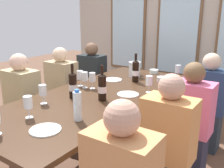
{
  "coord_description": "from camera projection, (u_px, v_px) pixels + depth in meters",
  "views": [
    {
      "loc": [
        1.44,
        -1.89,
        1.51
      ],
      "look_at": [
        0.0,
        0.21,
        0.79
      ],
      "focal_mm": 39.99,
      "sensor_mm": 36.0,
      "label": 1
    }
  ],
  "objects": [
    {
      "name": "ground_plane",
      "position": [
        101.0,
        158.0,
        2.7
      ],
      "size": [
        12.0,
        12.0,
        0.0
      ],
      "primitive_type": "plane",
      "color": "brown"
    },
    {
      "name": "back_wall_with_windows",
      "position": [
        180.0,
        18.0,
        4.0
      ],
      "size": [
        4.22,
        0.1,
        2.9
      ],
      "color": "#B9AC9C",
      "rests_on": "ground"
    },
    {
      "name": "dining_table",
      "position": [
        100.0,
        100.0,
        2.51
      ],
      "size": [
        1.02,
        2.44,
        0.74
      ],
      "color": "#412919",
      "rests_on": "ground"
    },
    {
      "name": "white_plate_0",
      "position": [
        128.0,
        94.0,
        2.45
      ],
      "size": [
        0.22,
        0.22,
        0.01
      ],
      "primitive_type": "cylinder",
      "color": "white",
      "rests_on": "dining_table"
    },
    {
      "name": "white_plate_1",
      "position": [
        45.0,
        130.0,
        1.7
      ],
      "size": [
        0.22,
        0.22,
        0.01
      ],
      "primitive_type": "cylinder",
      "color": "white",
      "rests_on": "dining_table"
    },
    {
      "name": "white_plate_2",
      "position": [
        113.0,
        80.0,
        3.0
      ],
      "size": [
        0.22,
        0.22,
        0.01
      ],
      "primitive_type": "cylinder",
      "color": "white",
      "rests_on": "dining_table"
    },
    {
      "name": "metal_pitcher",
      "position": [
        135.0,
        69.0,
        3.13
      ],
      "size": [
        0.16,
        0.16,
        0.19
      ],
      "color": "silver",
      "rests_on": "dining_table"
    },
    {
      "name": "wine_bottle_0",
      "position": [
        136.0,
        71.0,
        2.89
      ],
      "size": [
        0.08,
        0.08,
        0.33
      ],
      "color": "black",
      "rests_on": "dining_table"
    },
    {
      "name": "wine_bottle_1",
      "position": [
        102.0,
        87.0,
        2.27
      ],
      "size": [
        0.08,
        0.08,
        0.33
      ],
      "color": "black",
      "rests_on": "dining_table"
    },
    {
      "name": "wine_bottle_2",
      "position": [
        73.0,
        85.0,
        2.34
      ],
      "size": [
        0.08,
        0.08,
        0.33
      ],
      "color": "black",
      "rests_on": "dining_table"
    },
    {
      "name": "tasting_bowl_0",
      "position": [
        162.0,
        79.0,
        2.95
      ],
      "size": [
        0.12,
        0.12,
        0.05
      ],
      "primitive_type": "cylinder",
      "color": "white",
      "rests_on": "dining_table"
    },
    {
      "name": "tasting_bowl_1",
      "position": [
        154.0,
        71.0,
        3.34
      ],
      "size": [
        0.11,
        0.11,
        0.05
      ],
      "primitive_type": "cylinder",
      "color": "white",
      "rests_on": "dining_table"
    },
    {
      "name": "water_bottle",
      "position": [
        77.0,
        106.0,
        1.85
      ],
      "size": [
        0.06,
        0.06,
        0.24
      ],
      "color": "white",
      "rests_on": "dining_table"
    },
    {
      "name": "wine_glass_1",
      "position": [
        149.0,
        81.0,
        2.5
      ],
      "size": [
        0.07,
        0.07,
        0.17
      ],
      "color": "white",
      "rests_on": "dining_table"
    },
    {
      "name": "wine_glass_2",
      "position": [
        80.0,
        75.0,
        2.72
      ],
      "size": [
        0.07,
        0.07,
        0.17
      ],
      "color": "white",
      "rests_on": "dining_table"
    },
    {
      "name": "wine_glass_3",
      "position": [
        178.0,
        69.0,
        3.02
      ],
      "size": [
        0.07,
        0.07,
        0.17
      ],
      "color": "white",
      "rests_on": "dining_table"
    },
    {
      "name": "wine_glass_4",
      "position": [
        85.0,
        77.0,
        2.66
      ],
      "size": [
        0.07,
        0.07,
        0.17
      ],
      "color": "white",
      "rests_on": "dining_table"
    },
    {
      "name": "wine_glass_5",
      "position": [
        92.0,
        78.0,
        2.63
      ],
      "size": [
        0.07,
        0.07,
        0.17
      ],
      "color": "white",
      "rests_on": "dining_table"
    },
    {
      "name": "wine_glass_6",
      "position": [
        28.0,
        103.0,
        1.88
      ],
      "size": [
        0.07,
        0.07,
        0.17
      ],
      "color": "white",
      "rests_on": "dining_table"
    },
    {
      "name": "wine_glass_7",
      "position": [
        137.0,
        66.0,
        3.25
      ],
      "size": [
        0.07,
        0.07,
        0.17
      ],
      "color": "white",
      "rests_on": "dining_table"
    },
    {
      "name": "wine_glass_8",
      "position": [
        43.0,
        91.0,
        2.18
      ],
      "size": [
        0.07,
        0.07,
        0.17
      ],
      "color": "white",
      "rests_on": "dining_table"
    },
    {
      "name": "seated_person_0",
      "position": [
        92.0,
        82.0,
        3.73
      ],
      "size": [
        0.38,
        0.24,
        1.11
      ],
      "color": "#233043",
      "rests_on": "ground"
    },
    {
      "name": "seated_person_1",
      "position": [
        207.0,
        105.0,
        2.79
      ],
      "size": [
        0.38,
        0.24,
        1.11
      ],
      "color": "#2A333E",
      "rests_on": "ground"
    },
    {
      "name": "seated_person_2",
      "position": [
        23.0,
        106.0,
        2.76
      ],
      "size": [
        0.38,
        0.24,
        1.11
      ],
      "color": "#2E2341",
      "rests_on": "ground"
    },
    {
      "name": "seated_person_3",
      "position": [
        167.0,
        149.0,
        1.88
      ],
      "size": [
        0.38,
        0.24,
        1.11
      ],
      "color": "#26353A",
      "rests_on": "ground"
    },
    {
      "name": "seated_person_6",
      "position": [
        62.0,
        92.0,
        3.24
      ],
      "size": [
        0.38,
        0.24,
        1.11
      ],
      "color": "#252D42",
      "rests_on": "ground"
    },
    {
      "name": "seated_person_7",
      "position": [
        190.0,
        124.0,
        2.3
      ],
      "size": [
        0.38,
        0.24,
        1.11
      ],
      "color": "#2B2B3E",
      "rests_on": "ground"
    }
  ]
}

